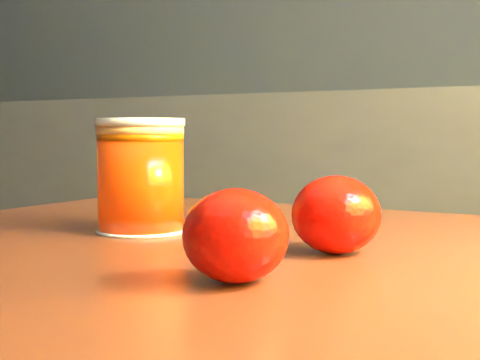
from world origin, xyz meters
The scene contains 4 objects.
kitchen_counter centered at (0.00, 1.45, 0.45)m, with size 3.15×0.60×0.90m, color #535257.
juice_glass centered at (0.79, 0.04, 0.75)m, with size 0.09×0.09×0.11m.
orange_front centered at (0.98, -0.10, 0.73)m, with size 0.07×0.07×0.06m, color red.
orange_back centered at (1.00, 0.03, 0.73)m, with size 0.07×0.07×0.06m, color red.
Camera 1 is at (1.20, -0.46, 0.79)m, focal length 50.00 mm.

